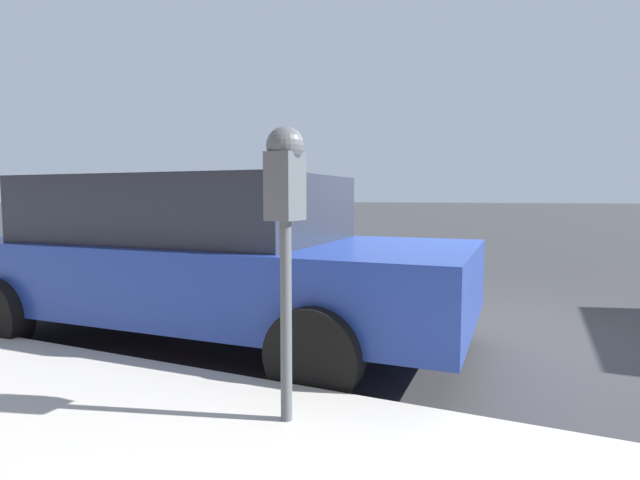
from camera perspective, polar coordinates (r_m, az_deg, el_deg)
ground_plane at (r=5.09m, az=17.14°, el=-10.37°), size 220.00×220.00×0.00m
parking_meter at (r=2.52m, az=-3.98°, el=4.76°), size 0.21×0.19×1.51m
car_blue at (r=4.73m, az=-13.31°, el=-1.65°), size 2.29×4.80×1.51m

